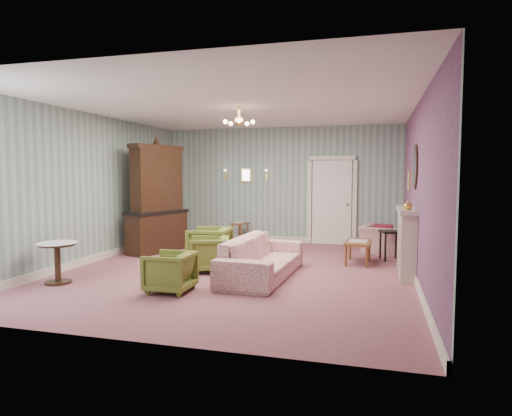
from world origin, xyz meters
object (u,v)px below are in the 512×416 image
(olive_chair_a, at_px, (170,270))
(olive_chair_c, at_px, (210,244))
(olive_chair_b, at_px, (209,252))
(coffee_table, at_px, (358,252))
(pedestal_table, at_px, (58,263))
(wingback_chair, at_px, (386,235))
(side_table_black, at_px, (391,246))
(sofa_chintz, at_px, (262,250))
(fireplace, at_px, (406,242))
(dresser, at_px, (157,196))

(olive_chair_a, xyz_separation_m, olive_chair_c, (-0.19, 2.09, 0.06))
(olive_chair_b, bearing_deg, coffee_table, 100.92)
(coffee_table, height_order, pedestal_table, pedestal_table)
(olive_chair_a, height_order, wingback_chair, wingback_chair)
(side_table_black, distance_m, pedestal_table, 6.12)
(olive_chair_c, bearing_deg, pedestal_table, -45.25)
(olive_chair_b, bearing_deg, wingback_chair, 111.36)
(olive_chair_a, height_order, olive_chair_b, olive_chair_b)
(pedestal_table, bearing_deg, side_table_black, 32.83)
(sofa_chintz, distance_m, side_table_black, 2.96)
(fireplace, bearing_deg, side_table_black, 99.39)
(sofa_chintz, bearing_deg, coffee_table, -40.70)
(fireplace, bearing_deg, wingback_chair, 98.68)
(fireplace, bearing_deg, pedestal_table, -159.05)
(olive_chair_c, xyz_separation_m, dresser, (-1.58, 0.88, 0.86))
(wingback_chair, distance_m, side_table_black, 0.69)
(olive_chair_b, distance_m, dresser, 2.57)
(wingback_chair, height_order, pedestal_table, wingback_chair)
(olive_chair_b, height_order, sofa_chintz, sofa_chintz)
(dresser, xyz_separation_m, side_table_black, (4.97, 0.34, -0.95))
(wingback_chair, bearing_deg, side_table_black, 114.63)
(dresser, bearing_deg, sofa_chintz, -13.43)
(sofa_chintz, distance_m, coffee_table, 2.20)
(dresser, bearing_deg, olive_chair_c, -11.64)
(olive_chair_b, distance_m, wingback_chair, 3.99)
(fireplace, relative_size, coffee_table, 1.63)
(olive_chair_a, xyz_separation_m, coffee_table, (2.58, 2.85, -0.11))
(olive_chair_a, height_order, dresser, dresser)
(sofa_chintz, bearing_deg, olive_chair_a, 142.16)
(coffee_table, distance_m, side_table_black, 0.78)
(olive_chair_a, height_order, side_table_black, olive_chair_a)
(olive_chair_a, distance_m, sofa_chintz, 1.66)
(olive_chair_c, xyz_separation_m, coffee_table, (2.77, 0.76, -0.17))
(olive_chair_c, relative_size, wingback_chair, 0.81)
(fireplace, relative_size, side_table_black, 2.33)
(olive_chair_b, relative_size, dresser, 0.27)
(olive_chair_a, height_order, fireplace, fireplace)
(pedestal_table, bearing_deg, olive_chair_a, 0.26)
(dresser, distance_m, side_table_black, 5.08)
(wingback_chair, relative_size, fireplace, 0.68)
(wingback_chair, xyz_separation_m, pedestal_table, (-5.06, -3.99, -0.09))
(dresser, bearing_deg, fireplace, 7.37)
(dresser, xyz_separation_m, coffee_table, (4.35, -0.12, -1.03))
(wingback_chair, xyz_separation_m, dresser, (-4.89, -1.01, 0.83))
(sofa_chintz, relative_size, side_table_black, 3.84)
(olive_chair_a, relative_size, dresser, 0.26)
(olive_chair_a, bearing_deg, side_table_black, 135.58)
(fireplace, bearing_deg, olive_chair_a, -149.15)
(fireplace, bearing_deg, sofa_chintz, -161.54)
(sofa_chintz, distance_m, fireplace, 2.47)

